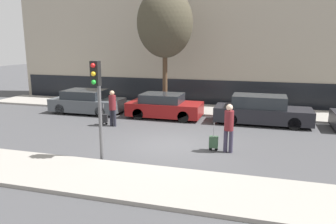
% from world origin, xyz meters
% --- Properties ---
extents(ground_plane, '(80.00, 80.00, 0.00)m').
position_xyz_m(ground_plane, '(0.00, 0.00, 0.00)').
color(ground_plane, '#424244').
extents(sidewalk_near, '(28.00, 2.50, 0.12)m').
position_xyz_m(sidewalk_near, '(0.00, -3.75, 0.06)').
color(sidewalk_near, gray).
rests_on(sidewalk_near, ground_plane).
extents(sidewalk_far, '(28.00, 3.00, 0.12)m').
position_xyz_m(sidewalk_far, '(0.00, 7.00, 0.06)').
color(sidewalk_far, gray).
rests_on(sidewalk_far, ground_plane).
extents(building_facade, '(28.00, 2.19, 11.05)m').
position_xyz_m(building_facade, '(0.00, 10.26, 5.51)').
color(building_facade, '#A89E8C').
rests_on(building_facade, ground_plane).
extents(parked_car_0, '(4.06, 1.89, 1.33)m').
position_xyz_m(parked_car_0, '(-6.31, 4.60, 0.63)').
color(parked_car_0, '#4C5156').
rests_on(parked_car_0, ground_plane).
extents(parked_car_1, '(3.94, 1.83, 1.30)m').
position_xyz_m(parked_car_1, '(-1.65, 4.64, 0.62)').
color(parked_car_1, maroon).
rests_on(parked_car_1, ground_plane).
extents(parked_car_2, '(4.68, 1.70, 1.44)m').
position_xyz_m(parked_car_2, '(3.40, 4.63, 0.67)').
color(parked_car_2, black).
rests_on(parked_car_2, ground_plane).
extents(pedestrian_left, '(0.35, 0.34, 1.75)m').
position_xyz_m(pedestrian_left, '(-3.52, 2.17, 1.00)').
color(pedestrian_left, '#23232D').
rests_on(pedestrian_left, ground_plane).
extents(trolley_left, '(0.34, 0.29, 1.07)m').
position_xyz_m(trolley_left, '(-4.05, 2.29, 0.32)').
color(trolley_left, '#262628').
rests_on(trolley_left, ground_plane).
extents(pedestrian_right, '(0.35, 0.34, 1.82)m').
position_xyz_m(pedestrian_right, '(2.28, -0.20, 1.04)').
color(pedestrian_right, '#383347').
rests_on(pedestrian_right, ground_plane).
extents(trolley_right, '(0.34, 0.29, 1.08)m').
position_xyz_m(trolley_right, '(1.73, -0.14, 0.33)').
color(trolley_right, '#335138').
rests_on(trolley_right, ground_plane).
extents(traffic_light, '(0.28, 0.47, 3.42)m').
position_xyz_m(traffic_light, '(-1.83, -2.37, 2.45)').
color(traffic_light, '#515154').
rests_on(traffic_light, ground_plane).
extents(parked_bicycle, '(1.77, 0.06, 0.96)m').
position_xyz_m(parked_bicycle, '(-2.35, 6.89, 0.49)').
color(parked_bicycle, black).
rests_on(parked_bicycle, sidewalk_far).
extents(bare_tree_near_crossing, '(3.15, 3.15, 6.86)m').
position_xyz_m(bare_tree_near_crossing, '(-2.07, 6.19, 5.04)').
color(bare_tree_near_crossing, '#4C3826').
rests_on(bare_tree_near_crossing, sidewalk_far).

